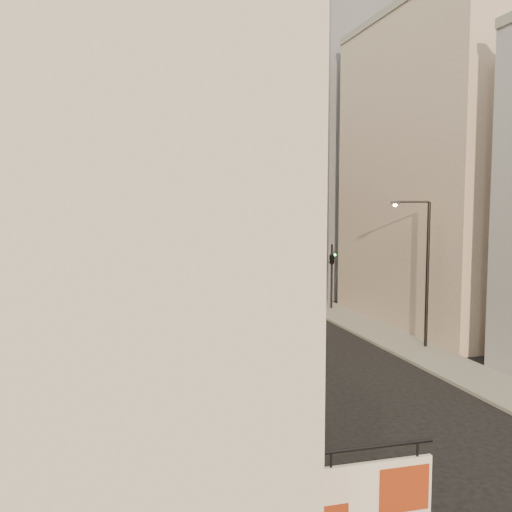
{
  "coord_description": "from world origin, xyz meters",
  "views": [
    {
      "loc": [
        -9.75,
        -3.31,
        7.94
      ],
      "look_at": [
        -2.46,
        23.9,
        5.41
      ],
      "focal_mm": 40.0,
      "sensor_mm": 36.0,
      "label": 1
    }
  ],
  "objects_px": {
    "traffic_light_left": "(152,264)",
    "white_tower": "(242,131)",
    "traffic_light_right": "(332,259)",
    "clock_tower": "(157,145)",
    "streetlamp_far": "(289,227)",
    "streetlamp_mid": "(424,265)"
  },
  "relations": [
    {
      "from": "streetlamp_mid",
      "to": "traffic_light_left",
      "type": "bearing_deg",
      "value": 152.97
    },
    {
      "from": "streetlamp_mid",
      "to": "traffic_light_left",
      "type": "relative_size",
      "value": 1.63
    },
    {
      "from": "clock_tower",
      "to": "streetlamp_far",
      "type": "xyz_separation_m",
      "value": [
        7.62,
        -45.75,
        -11.73
      ]
    },
    {
      "from": "traffic_light_left",
      "to": "traffic_light_right",
      "type": "height_order",
      "value": "same"
    },
    {
      "from": "white_tower",
      "to": "traffic_light_right",
      "type": "relative_size",
      "value": 8.3
    },
    {
      "from": "traffic_light_left",
      "to": "white_tower",
      "type": "bearing_deg",
      "value": -103.95
    },
    {
      "from": "clock_tower",
      "to": "traffic_light_right",
      "type": "xyz_separation_m",
      "value": [
        7.8,
        -55.63,
        -13.74
      ]
    },
    {
      "from": "white_tower",
      "to": "streetlamp_far",
      "type": "distance_m",
      "value": 34.36
    },
    {
      "from": "traffic_light_right",
      "to": "clock_tower",
      "type": "bearing_deg",
      "value": -83.79
    },
    {
      "from": "traffic_light_right",
      "to": "white_tower",
      "type": "bearing_deg",
      "value": -96.17
    },
    {
      "from": "traffic_light_left",
      "to": "traffic_light_right",
      "type": "bearing_deg",
      "value": 174.74
    },
    {
      "from": "streetlamp_mid",
      "to": "traffic_light_right",
      "type": "bearing_deg",
      "value": 113.65
    },
    {
      "from": "streetlamp_mid",
      "to": "traffic_light_right",
      "type": "distance_m",
      "value": 12.21
    },
    {
      "from": "streetlamp_mid",
      "to": "streetlamp_far",
      "type": "xyz_separation_m",
      "value": [
        -0.49,
        22.06,
        1.24
      ]
    },
    {
      "from": "streetlamp_far",
      "to": "traffic_light_left",
      "type": "relative_size",
      "value": 2.07
    },
    {
      "from": "clock_tower",
      "to": "traffic_light_left",
      "type": "xyz_separation_m",
      "value": [
        -5.29,
        -52.27,
        -14.1
      ]
    },
    {
      "from": "traffic_light_right",
      "to": "streetlamp_far",
      "type": "bearing_deg",
      "value": -90.72
    },
    {
      "from": "streetlamp_mid",
      "to": "traffic_light_right",
      "type": "height_order",
      "value": "streetlamp_mid"
    },
    {
      "from": "white_tower",
      "to": "streetlamp_far",
      "type": "height_order",
      "value": "white_tower"
    },
    {
      "from": "streetlamp_mid",
      "to": "streetlamp_far",
      "type": "relative_size",
      "value": 0.79
    },
    {
      "from": "streetlamp_mid",
      "to": "traffic_light_left",
      "type": "height_order",
      "value": "streetlamp_mid"
    },
    {
      "from": "white_tower",
      "to": "traffic_light_right",
      "type": "xyz_separation_m",
      "value": [
        -3.2,
        -41.63,
        -14.71
      ]
    }
  ]
}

